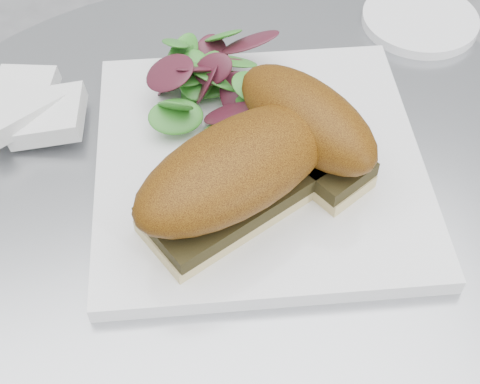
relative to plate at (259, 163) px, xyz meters
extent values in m
cylinder|color=#A3A6AA|center=(-0.03, -0.05, -0.02)|extent=(0.70, 0.70, 0.02)
cube|color=white|center=(0.00, 0.00, 0.00)|extent=(0.33, 0.33, 0.02)
cube|color=tan|center=(-0.03, -0.05, 0.01)|extent=(0.17, 0.12, 0.01)
cube|color=black|center=(-0.03, -0.05, 0.03)|extent=(0.17, 0.12, 0.01)
ellipsoid|color=#613A09|center=(-0.03, -0.05, 0.06)|extent=(0.20, 0.15, 0.06)
cube|color=tan|center=(0.04, -0.01, 0.01)|extent=(0.10, 0.14, 0.01)
cube|color=black|center=(0.04, -0.01, 0.03)|extent=(0.10, 0.13, 0.01)
ellipsoid|color=#613A09|center=(0.04, -0.01, 0.06)|extent=(0.12, 0.16, 0.06)
cylinder|color=white|center=(0.23, 0.16, 0.00)|extent=(0.13, 0.13, 0.01)
camera|label=1|loc=(-0.12, -0.38, 0.44)|focal=50.00mm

